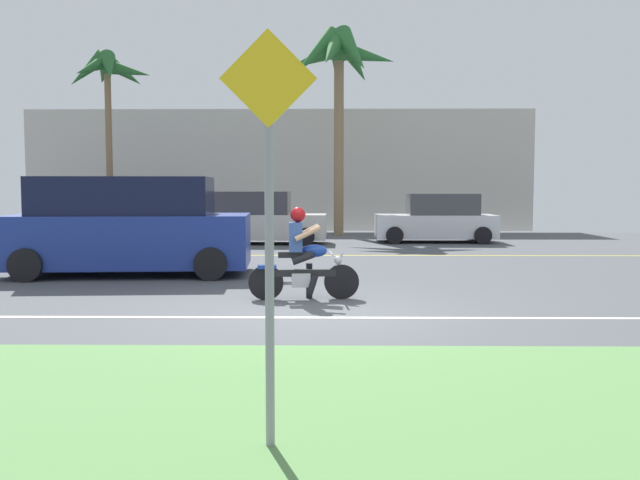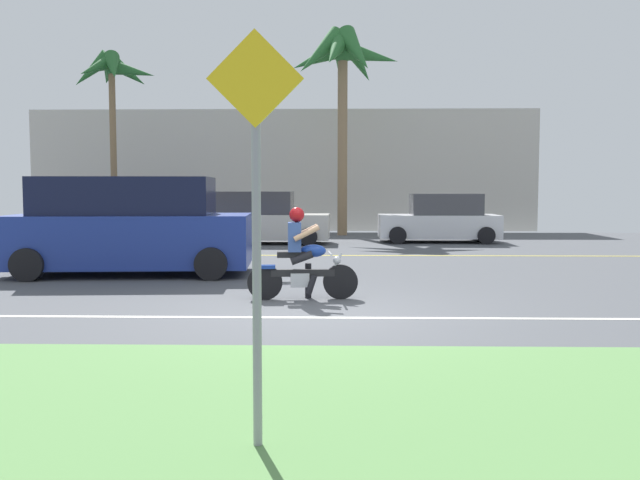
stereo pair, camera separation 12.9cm
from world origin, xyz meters
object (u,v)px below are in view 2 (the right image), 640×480
(suv_nearby, at_px, (129,227))
(parked_car_1, at_px, (259,219))
(palm_tree_1, at_px, (112,78))
(palm_tree_0, at_px, (343,63))
(street_sign, at_px, (256,201))
(parked_car_0, at_px, (107,217))
(motorcyclist, at_px, (302,261))
(parked_car_2, at_px, (440,220))

(suv_nearby, xyz_separation_m, parked_car_1, (1.75, 7.99, -0.19))
(suv_nearby, bearing_deg, palm_tree_1, 109.52)
(parked_car_1, height_order, palm_tree_0, palm_tree_0)
(parked_car_1, relative_size, street_sign, 1.59)
(parked_car_0, bearing_deg, palm_tree_0, 16.73)
(street_sign, bearing_deg, palm_tree_0, 88.01)
(palm_tree_0, distance_m, palm_tree_1, 8.48)
(parked_car_1, height_order, palm_tree_1, palm_tree_1)
(parked_car_0, height_order, palm_tree_0, palm_tree_0)
(parked_car_1, bearing_deg, suv_nearby, -102.36)
(motorcyclist, relative_size, parked_car_2, 0.45)
(parked_car_0, relative_size, street_sign, 1.47)
(suv_nearby, bearing_deg, parked_car_1, 77.64)
(motorcyclist, relative_size, suv_nearby, 0.34)
(parked_car_1, distance_m, palm_tree_0, 7.50)
(motorcyclist, distance_m, suv_nearby, 4.86)
(street_sign, bearing_deg, motorcyclist, 90.26)
(motorcyclist, height_order, palm_tree_1, palm_tree_1)
(parked_car_2, relative_size, palm_tree_0, 0.50)
(motorcyclist, bearing_deg, street_sign, -89.74)
(parked_car_0, relative_size, parked_car_2, 1.04)
(suv_nearby, height_order, parked_car_0, suv_nearby)
(parked_car_1, bearing_deg, parked_car_0, 164.01)
(suv_nearby, height_order, parked_car_2, suv_nearby)
(motorcyclist, distance_m, parked_car_2, 12.49)
(palm_tree_1, bearing_deg, parked_car_2, -11.33)
(motorcyclist, relative_size, palm_tree_1, 0.26)
(parked_car_2, bearing_deg, parked_car_1, -173.09)
(motorcyclist, xyz_separation_m, street_sign, (0.03, -6.33, 1.05))
(palm_tree_0, bearing_deg, parked_car_1, -124.17)
(suv_nearby, relative_size, palm_tree_1, 0.75)
(parked_car_0, xyz_separation_m, street_sign, (7.44, -19.00, 0.90))
(parked_car_1, bearing_deg, parked_car_2, 6.91)
(motorcyclist, bearing_deg, parked_car_1, 100.00)
(parked_car_0, bearing_deg, palm_tree_1, 97.88)
(palm_tree_1, bearing_deg, parked_car_1, -28.29)
(suv_nearby, height_order, parked_car_1, suv_nearby)
(parked_car_2, distance_m, palm_tree_0, 7.36)
(parked_car_2, bearing_deg, motorcyclist, -108.66)
(motorcyclist, height_order, palm_tree_0, palm_tree_0)
(parked_car_0, distance_m, parked_car_2, 11.44)
(motorcyclist, bearing_deg, suv_nearby, 139.94)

